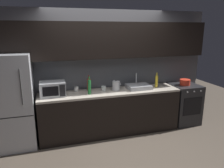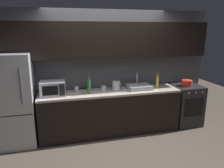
{
  "view_description": "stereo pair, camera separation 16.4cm",
  "coord_description": "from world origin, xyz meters",
  "px_view_note": "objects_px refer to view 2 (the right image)",
  "views": [
    {
      "loc": [
        -1.15,
        -3.05,
        2.11
      ],
      "look_at": [
        0.03,
        0.9,
        1.05
      ],
      "focal_mm": 34.18,
      "sensor_mm": 36.0,
      "label": 1
    },
    {
      "loc": [
        -0.99,
        -3.1,
        2.11
      ],
      "look_at": [
        0.03,
        0.9,
        1.05
      ],
      "focal_mm": 34.18,
      "sensor_mm": 36.0,
      "label": 2
    }
  ],
  "objects_px": {
    "microwave": "(53,88)",
    "mug_clear": "(104,88)",
    "kettle": "(116,86)",
    "cooking_pot": "(187,83)",
    "wine_bottle_yellow": "(157,82)",
    "oven_range": "(186,105)",
    "wine_bottle_green": "(89,87)",
    "mug_white": "(77,89)",
    "wine_bottle_red": "(89,84)",
    "refrigerator": "(15,100)"
  },
  "relations": [
    {
      "from": "mug_white",
      "to": "cooking_pot",
      "type": "relative_size",
      "value": 0.43
    },
    {
      "from": "mug_clear",
      "to": "cooking_pot",
      "type": "relative_size",
      "value": 0.43
    },
    {
      "from": "cooking_pot",
      "to": "microwave",
      "type": "bearing_deg",
      "value": 179.63
    },
    {
      "from": "kettle",
      "to": "wine_bottle_yellow",
      "type": "xyz_separation_m",
      "value": [
        0.91,
        -0.02,
        0.03
      ]
    },
    {
      "from": "microwave",
      "to": "wine_bottle_red",
      "type": "xyz_separation_m",
      "value": [
        0.71,
        0.15,
        -0.01
      ]
    },
    {
      "from": "microwave",
      "to": "kettle",
      "type": "xyz_separation_m",
      "value": [
        1.24,
        0.02,
        -0.04
      ]
    },
    {
      "from": "wine_bottle_green",
      "to": "mug_clear",
      "type": "relative_size",
      "value": 3.53
    },
    {
      "from": "mug_clear",
      "to": "wine_bottle_red",
      "type": "bearing_deg",
      "value": 158.89
    },
    {
      "from": "wine_bottle_yellow",
      "to": "cooking_pot",
      "type": "bearing_deg",
      "value": -1.2
    },
    {
      "from": "cooking_pot",
      "to": "refrigerator",
      "type": "bearing_deg",
      "value": -180.0
    },
    {
      "from": "microwave",
      "to": "kettle",
      "type": "distance_m",
      "value": 1.24
    },
    {
      "from": "kettle",
      "to": "cooking_pot",
      "type": "bearing_deg",
      "value": -1.19
    },
    {
      "from": "refrigerator",
      "to": "cooking_pot",
      "type": "xyz_separation_m",
      "value": [
        3.53,
        0.0,
        0.11
      ]
    },
    {
      "from": "microwave",
      "to": "mug_white",
      "type": "xyz_separation_m",
      "value": [
        0.46,
        0.16,
        -0.09
      ]
    },
    {
      "from": "refrigerator",
      "to": "wine_bottle_yellow",
      "type": "bearing_deg",
      "value": 0.3
    },
    {
      "from": "wine_bottle_red",
      "to": "oven_range",
      "type": "bearing_deg",
      "value": -4.39
    },
    {
      "from": "wine_bottle_green",
      "to": "mug_white",
      "type": "relative_size",
      "value": 3.53
    },
    {
      "from": "wine_bottle_green",
      "to": "oven_range",
      "type": "bearing_deg",
      "value": 1.97
    },
    {
      "from": "refrigerator",
      "to": "wine_bottle_green",
      "type": "xyz_separation_m",
      "value": [
        1.35,
        -0.08,
        0.19
      ]
    },
    {
      "from": "microwave",
      "to": "mug_clear",
      "type": "distance_m",
      "value": 0.99
    },
    {
      "from": "oven_range",
      "to": "mug_white",
      "type": "xyz_separation_m",
      "value": [
        -2.42,
        0.18,
        0.5
      ]
    },
    {
      "from": "oven_range",
      "to": "wine_bottle_green",
      "type": "height_order",
      "value": "wine_bottle_green"
    },
    {
      "from": "mug_white",
      "to": "wine_bottle_green",
      "type": "bearing_deg",
      "value": -49.44
    },
    {
      "from": "microwave",
      "to": "cooking_pot",
      "type": "relative_size",
      "value": 2.03
    },
    {
      "from": "mug_clear",
      "to": "cooking_pot",
      "type": "bearing_deg",
      "value": -1.77
    },
    {
      "from": "oven_range",
      "to": "wine_bottle_green",
      "type": "relative_size",
      "value": 2.6
    },
    {
      "from": "wine_bottle_green",
      "to": "cooking_pot",
      "type": "xyz_separation_m",
      "value": [
        2.18,
        0.08,
        -0.08
      ]
    },
    {
      "from": "refrigerator",
      "to": "cooking_pot",
      "type": "bearing_deg",
      "value": 0.0
    },
    {
      "from": "microwave",
      "to": "mug_clear",
      "type": "height_order",
      "value": "microwave"
    },
    {
      "from": "oven_range",
      "to": "wine_bottle_yellow",
      "type": "xyz_separation_m",
      "value": [
        -0.73,
        0.02,
        0.58
      ]
    },
    {
      "from": "oven_range",
      "to": "cooking_pot",
      "type": "bearing_deg",
      "value": 176.55
    },
    {
      "from": "wine_bottle_yellow",
      "to": "mug_white",
      "type": "xyz_separation_m",
      "value": [
        -1.69,
        0.16,
        -0.08
      ]
    },
    {
      "from": "microwave",
      "to": "wine_bottle_yellow",
      "type": "xyz_separation_m",
      "value": [
        2.15,
        -0.0,
        -0.0
      ]
    },
    {
      "from": "oven_range",
      "to": "kettle",
      "type": "xyz_separation_m",
      "value": [
        -1.63,
        0.03,
        0.55
      ]
    },
    {
      "from": "wine_bottle_yellow",
      "to": "kettle",
      "type": "bearing_deg",
      "value": 178.82
    },
    {
      "from": "oven_range",
      "to": "wine_bottle_yellow",
      "type": "distance_m",
      "value": 0.93
    },
    {
      "from": "oven_range",
      "to": "mug_clear",
      "type": "xyz_separation_m",
      "value": [
        -1.89,
        0.06,
        0.5
      ]
    },
    {
      "from": "oven_range",
      "to": "wine_bottle_green",
      "type": "xyz_separation_m",
      "value": [
        -2.2,
        -0.08,
        0.59
      ]
    },
    {
      "from": "wine_bottle_red",
      "to": "wine_bottle_green",
      "type": "bearing_deg",
      "value": -98.64
    },
    {
      "from": "mug_clear",
      "to": "cooking_pot",
      "type": "height_order",
      "value": "cooking_pot"
    },
    {
      "from": "kettle",
      "to": "wine_bottle_yellow",
      "type": "relative_size",
      "value": 0.68
    },
    {
      "from": "microwave",
      "to": "cooking_pot",
      "type": "bearing_deg",
      "value": -0.37
    },
    {
      "from": "kettle",
      "to": "wine_bottle_yellow",
      "type": "bearing_deg",
      "value": -1.18
    },
    {
      "from": "wine_bottle_green",
      "to": "wine_bottle_red",
      "type": "relative_size",
      "value": 1.09
    },
    {
      "from": "wine_bottle_red",
      "to": "mug_clear",
      "type": "relative_size",
      "value": 3.23
    },
    {
      "from": "microwave",
      "to": "wine_bottle_green",
      "type": "relative_size",
      "value": 1.33
    },
    {
      "from": "kettle",
      "to": "wine_bottle_red",
      "type": "height_order",
      "value": "wine_bottle_red"
    },
    {
      "from": "wine_bottle_red",
      "to": "mug_white",
      "type": "distance_m",
      "value": 0.27
    },
    {
      "from": "wine_bottle_yellow",
      "to": "mug_clear",
      "type": "relative_size",
      "value": 3.24
    },
    {
      "from": "kettle",
      "to": "wine_bottle_green",
      "type": "distance_m",
      "value": 0.58
    }
  ]
}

